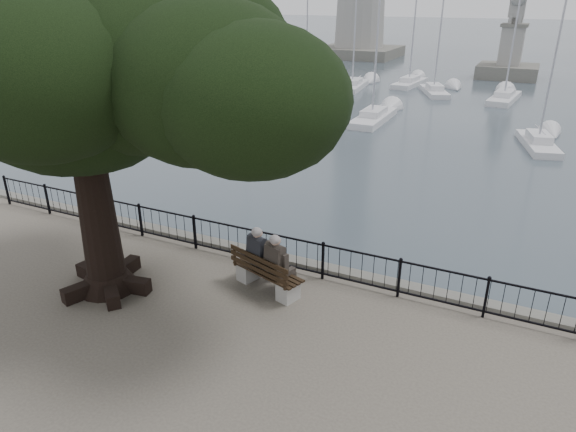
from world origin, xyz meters
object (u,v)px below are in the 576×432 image
Objects in this scene: bench at (266,277)px; person_left at (262,258)px; person_right at (280,266)px; tree at (105,65)px; lion_monument at (510,56)px.

person_left is (-0.20, 0.18, 0.40)m from bench.
person_right is (0.39, -0.00, 0.40)m from bench.
person_left is at bearing 32.51° from tree.
person_left is at bearing 137.83° from bench.
person_right is at bearing -0.36° from bench.
person_right is 0.16× the size of tree.
tree is 50.51m from lion_monument.
bench is at bearing -42.17° from person_left.
person_left is 48.43m from lion_monument.
lion_monument is (2.27, 48.38, 0.37)m from person_left.
tree reaches higher than person_left.
bench is 6.08m from tree.
bench is 0.56m from person_right.
bench is 0.24× the size of lion_monument.
tree is 1.20× the size of lion_monument.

